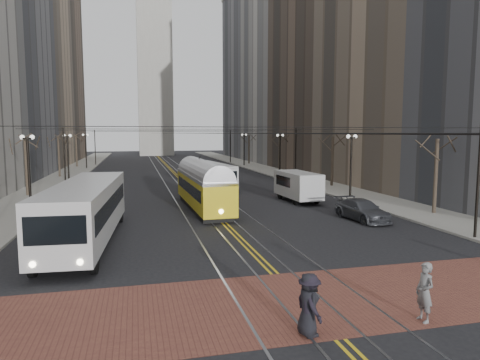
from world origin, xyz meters
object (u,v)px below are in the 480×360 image
pedestrian_a (308,304)px  pedestrian_b (425,292)px  sedan_parked (362,210)px  rear_bus (211,176)px  streetcar (203,190)px  cargo_van (298,187)px  transit_bus (86,213)px  sedan_grey (214,174)px  clock_tower (154,20)px  pedestrian_d (309,305)px

pedestrian_a → pedestrian_b: bearing=-96.5°
sedan_parked → rear_bus: bearing=105.1°
streetcar → cargo_van: 8.82m
transit_bus → rear_bus: 23.90m
streetcar → sedan_grey: 20.25m
clock_tower → sedan_parked: bearing=-84.2°
clock_tower → sedan_parked: clock_tower is taller
transit_bus → sedan_parked: 17.99m
cargo_van → pedestrian_d: size_ratio=3.13×
transit_bus → pedestrian_d: 15.00m
streetcar → transit_bus: bearing=-132.2°
streetcar → rear_bus: size_ratio=1.21×
sedan_parked → pedestrian_a: bearing=-129.8°
sedan_grey → pedestrian_a: pedestrian_a is taller
sedan_grey → pedestrian_d: (-4.77, -41.85, 0.12)m
streetcar → pedestrian_a: 22.13m
clock_tower → streetcar: clock_tower is taller
clock_tower → pedestrian_a: size_ratio=34.84×
transit_bus → rear_bus: (10.67, 21.38, -0.28)m
streetcar → pedestrian_b: 22.43m
streetcar → sedan_parked: size_ratio=2.60×
pedestrian_a → pedestrian_d: bearing=-96.5°
streetcar → pedestrian_b: streetcar is taller
clock_tower → sedan_parked: (9.50, -93.52, -35.25)m
cargo_van → pedestrian_d: (-8.95, -23.69, -0.35)m
sedan_grey → sedan_parked: sedan_grey is taller
sedan_grey → cargo_van: bearing=-78.1°
sedan_parked → transit_bus: bearing=-178.7°
rear_bus → pedestrian_a: 34.46m
sedan_grey → pedestrian_d: pedestrian_d is taller
transit_bus → sedan_grey: (12.35, 28.92, -0.83)m
streetcar → cargo_van: bearing=8.6°
clock_tower → streetcar: 93.00m
clock_tower → sedan_parked: 100.40m
streetcar → pedestrian_b: bearing=-82.3°
sedan_parked → pedestrian_a: (-10.31, -14.97, 0.25)m
pedestrian_a → cargo_van: bearing=-27.2°
rear_bus → pedestrian_b: bearing=-96.0°
pedestrian_d → sedan_parked: bearing=-41.0°
pedestrian_b → pedestrian_a: bearing=-89.9°
sedan_grey → pedestrian_a: size_ratio=2.58×
pedestrian_a → clock_tower: bearing=-6.9°
pedestrian_a → transit_bus: bearing=23.8°
transit_bus → rear_bus: size_ratio=1.26×
pedestrian_b → pedestrian_d: (-3.94, 0.00, -0.03)m
clock_tower → transit_bus: clock_tower is taller
sedan_parked → pedestrian_d: 18.16m
streetcar → sedan_parked: (10.00, -7.15, -0.79)m
cargo_van → pedestrian_b: size_ratio=3.04×
streetcar → pedestrian_d: bearing=-92.4°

